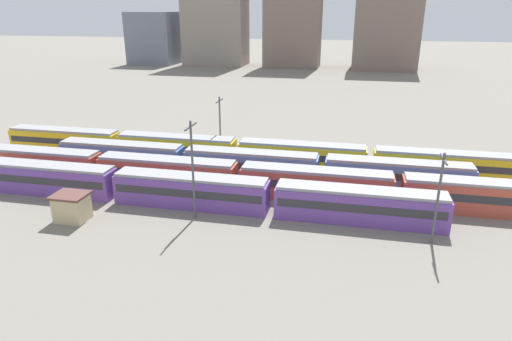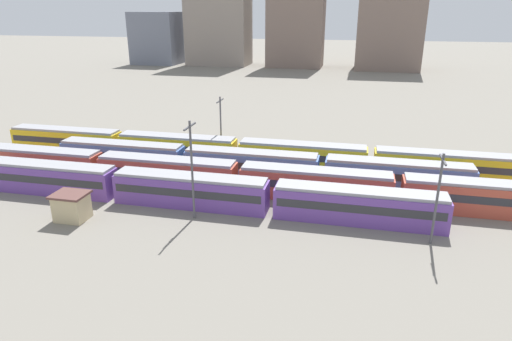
{
  "view_description": "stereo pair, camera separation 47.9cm",
  "coord_description": "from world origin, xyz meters",
  "px_view_note": "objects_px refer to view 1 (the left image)",
  "views": [
    {
      "loc": [
        31.38,
        -44.39,
        21.43
      ],
      "look_at": [
        20.05,
        7.8,
        2.04
      ],
      "focal_mm": 31.14,
      "sensor_mm": 36.0,
      "label": 1
    },
    {
      "loc": [
        31.85,
        -44.29,
        21.43
      ],
      "look_at": [
        20.05,
        7.8,
        2.04
      ],
      "focal_mm": 31.14,
      "sensor_mm": 36.0,
      "label": 2
    }
  ],
  "objects_px": {
    "catenary_pole_0": "(439,194)",
    "signal_hut": "(72,207)",
    "catenary_pole_2": "(193,166)",
    "train_track_2": "(251,164)",
    "catenary_pole_1": "(220,124)",
    "train_track_3": "(302,156)",
    "train_track_0": "(191,191)",
    "train_track_1": "(239,178)"
  },
  "relations": [
    {
      "from": "catenary_pole_0",
      "to": "signal_hut",
      "type": "xyz_separation_m",
      "value": [
        -37.12,
        -3.0,
        -3.58
      ]
    },
    {
      "from": "catenary_pole_2",
      "to": "signal_hut",
      "type": "bearing_deg",
      "value": -165.56
    },
    {
      "from": "train_track_2",
      "to": "signal_hut",
      "type": "height_order",
      "value": "train_track_2"
    },
    {
      "from": "catenary_pole_0",
      "to": "catenary_pole_1",
      "type": "height_order",
      "value": "catenary_pole_1"
    },
    {
      "from": "train_track_3",
      "to": "catenary_pole_0",
      "type": "xyz_separation_m",
      "value": [
        14.99,
        -18.86,
        3.23
      ]
    },
    {
      "from": "train_track_2",
      "to": "train_track_3",
      "type": "bearing_deg",
      "value": 39.81
    },
    {
      "from": "catenary_pole_0",
      "to": "catenary_pole_1",
      "type": "distance_m",
      "value": 35.31
    },
    {
      "from": "train_track_0",
      "to": "catenary_pole_0",
      "type": "relative_size",
      "value": 6.07
    },
    {
      "from": "catenary_pole_1",
      "to": "signal_hut",
      "type": "distance_m",
      "value": 26.63
    },
    {
      "from": "train_track_1",
      "to": "train_track_2",
      "type": "relative_size",
      "value": 1.34
    },
    {
      "from": "train_track_2",
      "to": "catenary_pole_1",
      "type": "height_order",
      "value": "catenary_pole_1"
    },
    {
      "from": "train_track_0",
      "to": "catenary_pole_0",
      "type": "xyz_separation_m",
      "value": [
        25.89,
        -3.26,
        3.23
      ]
    },
    {
      "from": "train_track_1",
      "to": "train_track_3",
      "type": "relative_size",
      "value": 0.8
    },
    {
      "from": "train_track_3",
      "to": "train_track_2",
      "type": "bearing_deg",
      "value": -140.19
    },
    {
      "from": "catenary_pole_2",
      "to": "train_track_2",
      "type": "bearing_deg",
      "value": 76.61
    },
    {
      "from": "catenary_pole_1",
      "to": "catenary_pole_2",
      "type": "relative_size",
      "value": 0.85
    },
    {
      "from": "train_track_2",
      "to": "train_track_3",
      "type": "distance_m",
      "value": 8.12
    },
    {
      "from": "catenary_pole_2",
      "to": "signal_hut",
      "type": "xyz_separation_m",
      "value": [
        -12.7,
        -3.27,
        -4.44
      ]
    },
    {
      "from": "train_track_3",
      "to": "train_track_0",
      "type": "bearing_deg",
      "value": -124.94
    },
    {
      "from": "train_track_3",
      "to": "catenary_pole_1",
      "type": "height_order",
      "value": "catenary_pole_1"
    },
    {
      "from": "catenary_pole_1",
      "to": "train_track_0",
      "type": "bearing_deg",
      "value": -83.93
    },
    {
      "from": "catenary_pole_0",
      "to": "catenary_pole_2",
      "type": "height_order",
      "value": "catenary_pole_2"
    },
    {
      "from": "train_track_2",
      "to": "catenary_pole_1",
      "type": "distance_m",
      "value": 10.92
    },
    {
      "from": "train_track_0",
      "to": "catenary_pole_2",
      "type": "relative_size",
      "value": 5.13
    },
    {
      "from": "train_track_0",
      "to": "train_track_3",
      "type": "bearing_deg",
      "value": 55.06
    },
    {
      "from": "train_track_0",
      "to": "signal_hut",
      "type": "distance_m",
      "value": 12.86
    },
    {
      "from": "catenary_pole_0",
      "to": "signal_hut",
      "type": "relative_size",
      "value": 2.56
    },
    {
      "from": "train_track_1",
      "to": "train_track_2",
      "type": "distance_m",
      "value": 5.21
    },
    {
      "from": "train_track_3",
      "to": "catenary_pole_0",
      "type": "bearing_deg",
      "value": -51.52
    },
    {
      "from": "catenary_pole_0",
      "to": "catenary_pole_2",
      "type": "relative_size",
      "value": 0.85
    },
    {
      "from": "train_track_0",
      "to": "train_track_2",
      "type": "height_order",
      "value": "same"
    },
    {
      "from": "train_track_3",
      "to": "signal_hut",
      "type": "xyz_separation_m",
      "value": [
        -22.13,
        -21.86,
        -0.35
      ]
    },
    {
      "from": "catenary_pole_0",
      "to": "catenary_pole_1",
      "type": "bearing_deg",
      "value": 142.07
    },
    {
      "from": "catenary_pole_0",
      "to": "catenary_pole_1",
      "type": "xyz_separation_m",
      "value": [
        -27.85,
        21.7,
        0.05
      ]
    },
    {
      "from": "train_track_0",
      "to": "catenary_pole_2",
      "type": "xyz_separation_m",
      "value": [
        1.47,
        -2.99,
        4.09
      ]
    },
    {
      "from": "train_track_1",
      "to": "signal_hut",
      "type": "distance_m",
      "value": 19.32
    },
    {
      "from": "train_track_1",
      "to": "catenary_pole_0",
      "type": "height_order",
      "value": "catenary_pole_0"
    },
    {
      "from": "train_track_2",
      "to": "catenary_pole_1",
      "type": "xyz_separation_m",
      "value": [
        -6.62,
        8.04,
        3.28
      ]
    },
    {
      "from": "train_track_2",
      "to": "catenary_pole_0",
      "type": "height_order",
      "value": "catenary_pole_0"
    },
    {
      "from": "train_track_0",
      "to": "catenary_pole_1",
      "type": "bearing_deg",
      "value": 96.07
    },
    {
      "from": "train_track_0",
      "to": "catenary_pole_2",
      "type": "height_order",
      "value": "catenary_pole_2"
    },
    {
      "from": "train_track_3",
      "to": "catenary_pole_1",
      "type": "bearing_deg",
      "value": 167.54
    }
  ]
}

